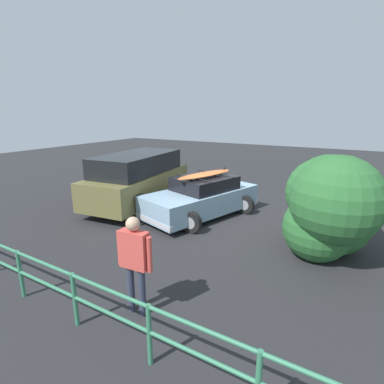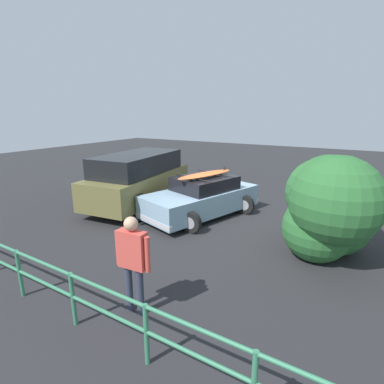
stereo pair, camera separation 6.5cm
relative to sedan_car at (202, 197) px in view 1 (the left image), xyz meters
name	(u,v)px [view 1 (the left image)]	position (x,y,z in m)	size (l,w,h in m)	color
ground_plane	(218,219)	(-0.60, 0.00, -0.64)	(44.00, 44.00, 0.02)	#28282B
parking_stripe	(170,209)	(1.27, 0.03, -0.63)	(3.54, 0.12, 0.00)	silver
sedan_car	(202,197)	(0.00, 0.00, 0.00)	(2.98, 4.30, 1.58)	#8CADC6
suv_car	(138,179)	(2.53, 0.15, 0.36)	(3.02, 4.80, 1.91)	brown
person_bystander	(135,257)	(-1.37, 4.94, 0.42)	(0.68, 0.23, 1.74)	#33384C
railing_fence	(108,307)	(-1.49, 5.70, 0.00)	(10.60, 0.28, 0.93)	#387F5B
bush_near_left	(329,205)	(-3.87, 0.86, 0.59)	(2.22, 3.11, 2.58)	#4C3828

